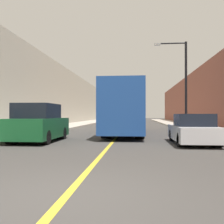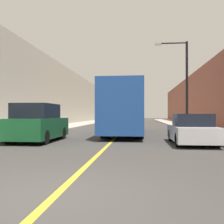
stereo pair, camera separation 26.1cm
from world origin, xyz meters
name	(u,v)px [view 2 (the right image)]	position (x,y,z in m)	size (l,w,h in m)	color
ground_plane	(56,195)	(0.00, 0.00, 0.00)	(200.00, 200.00, 0.00)	#3F3D3A
sidewalk_left	(78,124)	(-6.87, 30.00, 0.07)	(3.74, 72.00, 0.15)	#B2AA9E
sidewalk_right	(182,125)	(6.87, 30.00, 0.07)	(3.74, 72.00, 0.15)	#B2AA9E
building_row_left	(50,95)	(-10.74, 30.00, 4.02)	(4.00, 72.00, 8.03)	#B7B2A3
building_row_right	(213,97)	(10.74, 30.00, 3.57)	(4.00, 72.00, 7.15)	brown
road_center_line	(129,125)	(0.00, 30.00, 0.00)	(0.16, 72.00, 0.01)	gold
bus	(125,109)	(0.42, 14.38, 1.81)	(2.52, 11.33, 3.38)	#1E4793
parked_suv_left	(38,124)	(-3.87, 8.74, 0.91)	(2.03, 4.45, 1.97)	#145128
car_right_near	(192,130)	(3.91, 8.34, 0.65)	(1.84, 4.25, 1.44)	silver
street_lamp_right	(184,79)	(5.06, 17.57, 4.33)	(2.68, 0.24, 7.28)	black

